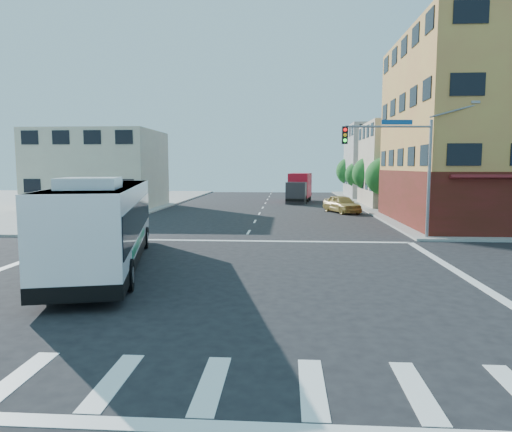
{
  "coord_description": "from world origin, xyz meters",
  "views": [
    {
      "loc": [
        2.46,
        -16.57,
        4.31
      ],
      "look_at": [
        1.01,
        5.25,
        1.93
      ],
      "focal_mm": 32.0,
      "sensor_mm": 36.0,
      "label": 1
    }
  ],
  "objects": [
    {
      "name": "street_tree_a",
      "position": [
        11.9,
        27.92,
        3.59
      ],
      "size": [
        3.6,
        3.6,
        5.53
      ],
      "color": "#372714",
      "rests_on": "ground"
    },
    {
      "name": "parked_car",
      "position": [
        7.65,
        26.37,
        0.82
      ],
      "size": [
        3.59,
        5.21,
        1.65
      ],
      "primitive_type": "imported",
      "rotation": [
        0.0,
        0.0,
        0.38
      ],
      "color": "#B59545",
      "rests_on": "ground"
    },
    {
      "name": "street_tree_b",
      "position": [
        11.9,
        35.92,
        3.75
      ],
      "size": [
        3.8,
        3.8,
        5.79
      ],
      "color": "#372714",
      "rests_on": "ground"
    },
    {
      "name": "street_tree_c",
      "position": [
        11.9,
        43.92,
        3.46
      ],
      "size": [
        3.4,
        3.4,
        5.29
      ],
      "color": "#372714",
      "rests_on": "ground"
    },
    {
      "name": "building_west",
      "position": [
        -17.02,
        29.98,
        4.01
      ],
      "size": [
        12.06,
        10.06,
        8.0
      ],
      "color": "beige",
      "rests_on": "ground"
    },
    {
      "name": "building_east_near",
      "position": [
        16.98,
        33.98,
        4.51
      ],
      "size": [
        12.06,
        10.06,
        9.0
      ],
      "color": "#C4B595",
      "rests_on": "ground"
    },
    {
      "name": "building_east_far",
      "position": [
        16.98,
        47.98,
        5.01
      ],
      "size": [
        12.06,
        10.06,
        10.0
      ],
      "color": "#A3A39E",
      "rests_on": "ground"
    },
    {
      "name": "ground",
      "position": [
        0.0,
        0.0,
        0.0
      ],
      "size": [
        120.0,
        120.0,
        0.0
      ],
      "primitive_type": "plane",
      "color": "black",
      "rests_on": "ground"
    },
    {
      "name": "transit_bus",
      "position": [
        -5.26,
        2.32,
        1.92
      ],
      "size": [
        5.89,
        13.52,
        3.92
      ],
      "rotation": [
        0.0,
        0.0,
        0.24
      ],
      "color": "black",
      "rests_on": "ground"
    },
    {
      "name": "street_tree_d",
      "position": [
        11.9,
        51.92,
        3.88
      ],
      "size": [
        4.0,
        4.0,
        6.03
      ],
      "color": "#372714",
      "rests_on": "ground"
    },
    {
      "name": "box_truck",
      "position": [
        4.01,
        38.74,
        1.69
      ],
      "size": [
        3.35,
        7.99,
        3.48
      ],
      "rotation": [
        0.0,
        0.0,
        -0.15
      ],
      "color": "#27272C",
      "rests_on": "ground"
    },
    {
      "name": "signal_mast_ne",
      "position": [
        9.08,
        10.62,
        4.98
      ],
      "size": [
        7.91,
        1.13,
        8.07
      ],
      "color": "gray",
      "rests_on": "ground"
    }
  ]
}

